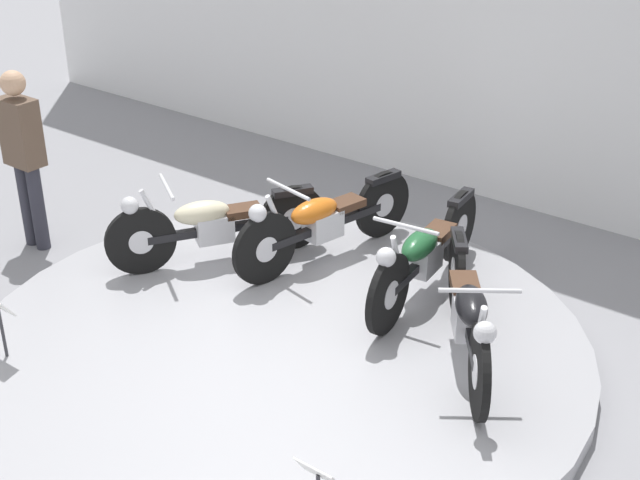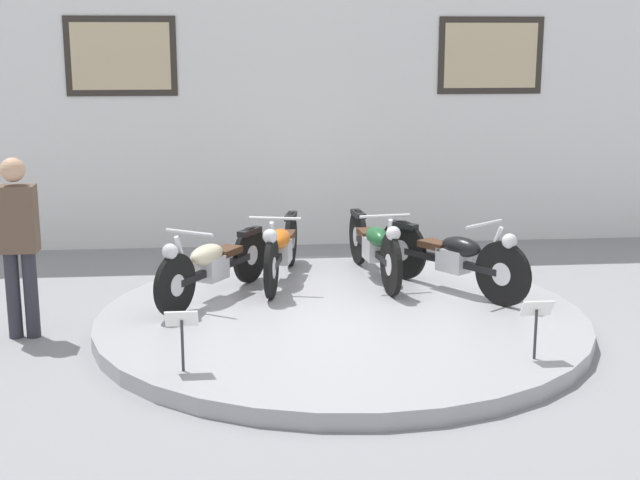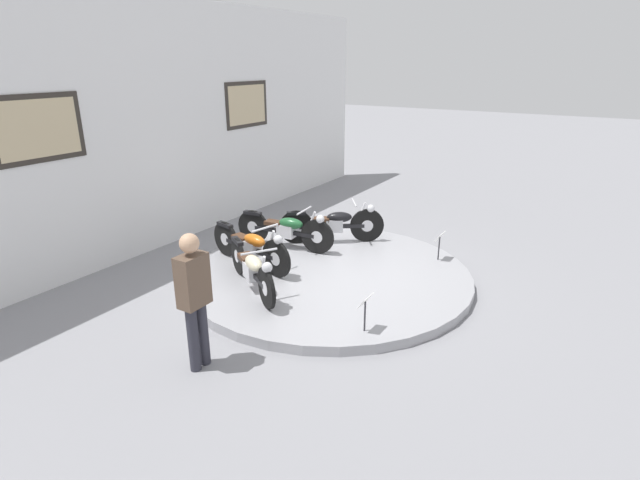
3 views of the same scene
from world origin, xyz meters
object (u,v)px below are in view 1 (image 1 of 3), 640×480
Objects in this scene: motorcycle_green at (424,253)px; visitor_standing at (24,150)px; motorcycle_cream at (213,223)px; motorcycle_orange at (323,220)px; motorcycle_black at (468,312)px.

motorcycle_green is 3.71m from visitor_standing.
motorcycle_green is at bearing 19.02° from motorcycle_cream.
visitor_standing is (-1.74, -0.59, 0.44)m from motorcycle_cream.
motorcycle_cream is 0.86× the size of motorcycle_orange.
motorcycle_orange is at bearing 161.13° from motorcycle_black.
motorcycle_black reaches higher than motorcycle_orange.
motorcycle_cream is at bearing 18.75° from visitor_standing.
motorcycle_cream is 0.84× the size of motorcycle_green.
motorcycle_cream is at bearing -179.92° from motorcycle_black.
visitor_standing is at bearing -161.25° from motorcycle_cream.
visitor_standing reaches higher than motorcycle_green.
motorcycle_green is at bearing 140.66° from motorcycle_black.
motorcycle_black is 0.98× the size of visitor_standing.
motorcycle_green reaches higher than motorcycle_orange.
motorcycle_orange is 0.98× the size of motorcycle_green.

